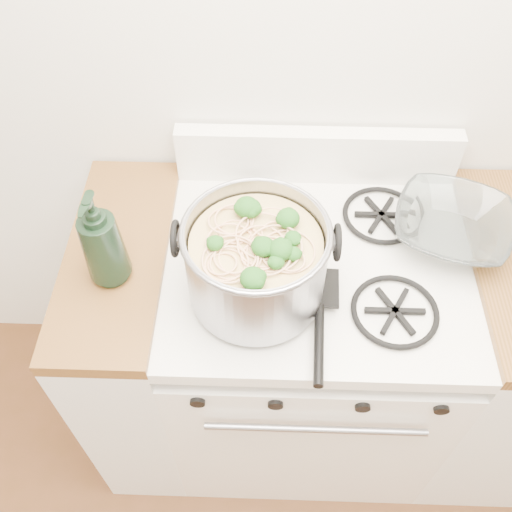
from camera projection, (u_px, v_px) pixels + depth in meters
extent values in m
plane|color=silver|center=(330.00, 20.00, 1.27)|extent=(3.60, 0.00, 3.60)
cube|color=white|center=(305.00, 357.00, 1.81)|extent=(0.76, 0.65, 0.81)
cube|color=white|center=(318.00, 266.00, 1.43)|extent=(0.76, 0.65, 0.04)
cube|color=black|center=(308.00, 453.00, 1.60)|extent=(0.58, 0.02, 0.46)
cube|color=black|center=(319.00, 258.00, 1.41)|extent=(0.60, 0.56, 0.02)
cylinder|color=black|center=(198.00, 399.00, 1.32)|extent=(0.04, 0.03, 0.04)
cylinder|color=black|center=(276.00, 401.00, 1.32)|extent=(0.04, 0.03, 0.04)
cylinder|color=black|center=(362.00, 403.00, 1.31)|extent=(0.04, 0.03, 0.04)
cylinder|color=black|center=(441.00, 406.00, 1.31)|extent=(0.04, 0.03, 0.04)
cube|color=silver|center=(145.00, 347.00, 1.79)|extent=(0.25, 0.65, 0.88)
cube|color=#553614|center=(117.00, 256.00, 1.43)|extent=(0.25, 0.65, 0.04)
cylinder|color=gray|center=(256.00, 262.00, 1.26)|extent=(0.31, 0.31, 0.21)
torus|color=gray|center=(256.00, 232.00, 1.18)|extent=(0.32, 0.32, 0.01)
torus|color=black|center=(175.00, 238.00, 1.20)|extent=(0.01, 0.08, 0.08)
torus|color=black|center=(337.00, 242.00, 1.19)|extent=(0.01, 0.08, 0.08)
cylinder|color=tan|center=(256.00, 267.00, 1.27)|extent=(0.29, 0.29, 0.17)
sphere|color=#1D5115|center=(256.00, 237.00, 1.19)|extent=(0.04, 0.04, 0.04)
sphere|color=#1D5115|center=(256.00, 237.00, 1.19)|extent=(0.04, 0.04, 0.04)
sphere|color=#1D5115|center=(256.00, 237.00, 1.19)|extent=(0.04, 0.04, 0.04)
sphere|color=#1D5115|center=(256.00, 237.00, 1.19)|extent=(0.04, 0.04, 0.04)
sphere|color=#1D5115|center=(256.00, 237.00, 1.19)|extent=(0.04, 0.04, 0.04)
sphere|color=#1D5115|center=(256.00, 237.00, 1.19)|extent=(0.04, 0.04, 0.04)
sphere|color=#1D5115|center=(256.00, 237.00, 1.19)|extent=(0.04, 0.04, 0.04)
sphere|color=#1D5115|center=(256.00, 237.00, 1.19)|extent=(0.04, 0.04, 0.04)
sphere|color=#1D5115|center=(256.00, 237.00, 1.19)|extent=(0.04, 0.04, 0.04)
sphere|color=#1D5115|center=(256.00, 237.00, 1.19)|extent=(0.04, 0.04, 0.04)
sphere|color=#1D5115|center=(256.00, 237.00, 1.19)|extent=(0.04, 0.04, 0.04)
imported|color=white|center=(450.00, 231.00, 1.43)|extent=(0.15, 0.15, 0.03)
imported|color=black|center=(101.00, 239.00, 1.26)|extent=(0.11, 0.11, 0.27)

